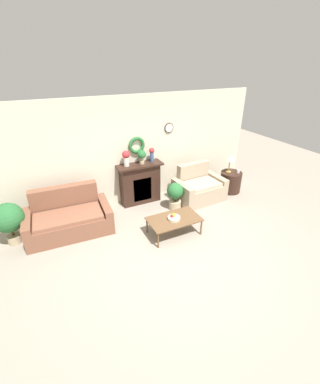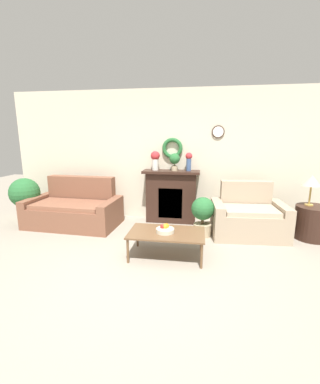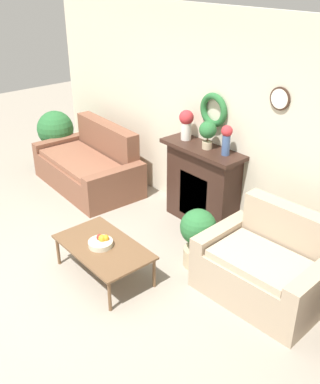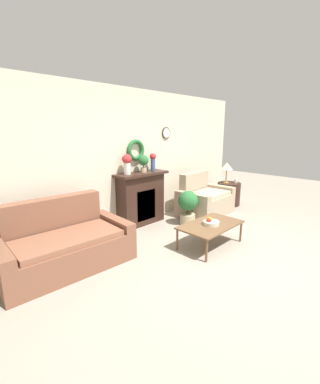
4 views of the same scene
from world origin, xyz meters
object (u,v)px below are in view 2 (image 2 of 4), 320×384
coffee_table (167,234)px  potted_plant_floor_by_couch (25,194)px  potted_plant_on_mantel (175,160)px  table_lamp (312,181)px  potted_plant_floor_by_loveseat (203,214)px  fireplace (171,196)px  couch_left (75,210)px  side_table_by_loveseat (313,223)px  vase_on_mantel_left (155,159)px  vase_on_mantel_right (189,160)px  loveseat_right (248,218)px  fruit_bowl (165,229)px

coffee_table → potted_plant_floor_by_couch: size_ratio=1.21×
potted_plant_on_mantel → table_lamp: bearing=-11.1°
coffee_table → potted_plant_floor_by_loveseat: 1.06m
fireplace → couch_left: bearing=-165.0°
side_table_by_loveseat → vase_on_mantel_left: 3.10m
couch_left → coffee_table: size_ratio=1.64×
vase_on_mantel_left → potted_plant_floor_by_loveseat: 1.51m
table_lamp → vase_on_mantel_right: 2.20m
coffee_table → potted_plant_on_mantel: size_ratio=3.19×
fireplace → couch_left: size_ratio=0.63×
vase_on_mantel_right → potted_plant_floor_by_couch: size_ratio=0.40×
side_table_by_loveseat → couch_left: bearing=179.5°
potted_plant_on_mantel → couch_left: bearing=-165.9°
table_lamp → vase_on_mantel_left: 2.86m
side_table_by_loveseat → potted_plant_on_mantel: 2.73m
table_lamp → fireplace: bearing=168.9°
vase_on_mantel_left → fireplace: bearing=-1.0°
loveseat_right → vase_on_mantel_right: bearing=150.2°
table_lamp → side_table_by_loveseat: bearing=-38.7°
fireplace → potted_plant_floor_by_loveseat: fireplace is taller
vase_on_mantel_right → fireplace: bearing=-179.1°
vase_on_mantel_right → potted_plant_floor_by_loveseat: 1.18m
loveseat_right → coffee_table: 1.72m
couch_left → coffee_table: couch_left is taller
side_table_by_loveseat → potted_plant_floor_by_loveseat: size_ratio=0.83×
coffee_table → vase_on_mantel_left: 1.94m
potted_plant_floor_by_loveseat → couch_left: bearing=175.4°
coffee_table → vase_on_mantel_left: bearing=105.5°
coffee_table → vase_on_mantel_left: vase_on_mantel_left is taller
coffee_table → fruit_bowl: fruit_bowl is taller
couch_left → side_table_by_loveseat: 4.44m
loveseat_right → potted_plant_floor_by_loveseat: size_ratio=1.85×
coffee_table → table_lamp: (2.35, 1.14, 0.65)m
fruit_bowl → loveseat_right: bearing=38.7°
potted_plant_floor_by_couch → potted_plant_floor_by_loveseat: potted_plant_floor_by_couch is taller
couch_left → vase_on_mantel_right: size_ratio=4.99×
vase_on_mantel_left → vase_on_mantel_right: 0.68m
fruit_bowl → vase_on_mantel_left: bearing=104.7°
vase_on_mantel_right → potted_plant_floor_by_couch: vase_on_mantel_right is taller
loveseat_right → coffee_table: bearing=-144.5°
loveseat_right → potted_plant_on_mantel: 1.78m
coffee_table → potted_plant_floor_by_loveseat: (0.53, 0.91, 0.06)m
vase_on_mantel_left → potted_plant_on_mantel: vase_on_mantel_left is taller
couch_left → fruit_bowl: bearing=-26.8°
loveseat_right → table_lamp: 1.22m
table_lamp → potted_plant_floor_by_couch: 5.49m
coffee_table → vase_on_mantel_right: (0.23, 1.63, 0.94)m
couch_left → loveseat_right: (3.35, -0.04, 0.01)m
fireplace → side_table_by_loveseat: (2.54, -0.55, -0.26)m
couch_left → table_lamp: size_ratio=3.45×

